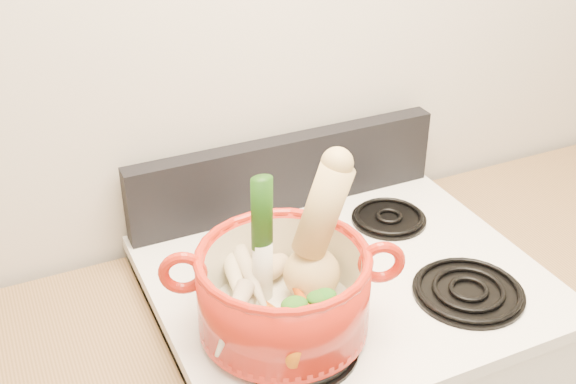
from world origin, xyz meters
name	(u,v)px	position (x,y,z in m)	size (l,w,h in m)	color
wall_back	(276,61)	(0.00, 1.75, 1.30)	(3.50, 0.02, 2.60)	beige
cooktop	(346,280)	(0.00, 1.40, 0.93)	(0.78, 0.67, 0.03)	white
control_backsplash	(286,173)	(0.00, 1.70, 1.04)	(0.76, 0.05, 0.18)	black
burner_front_left	(297,346)	(-0.19, 1.24, 0.96)	(0.22, 0.22, 0.02)	black
burner_front_right	(469,290)	(0.19, 1.24, 0.96)	(0.22, 0.22, 0.02)	black
burner_back_left	(237,258)	(-0.19, 1.54, 0.96)	(0.17, 0.17, 0.02)	black
burner_back_right	(389,217)	(0.19, 1.54, 0.96)	(0.17, 0.17, 0.02)	black
dutch_oven	(283,291)	(-0.19, 1.30, 1.05)	(0.31, 0.31, 0.15)	#B21D0F
pot_handle_left	(183,273)	(-0.36, 1.36, 1.10)	(0.09, 0.09, 0.02)	#B21D0F
pot_handle_right	(382,262)	(-0.03, 1.24, 1.10)	(0.09, 0.09, 0.02)	#B21D0F
squash	(313,234)	(-0.12, 1.32, 1.14)	(0.11, 0.11, 0.27)	tan
leek	(262,237)	(-0.21, 1.35, 1.13)	(0.04, 0.04, 0.27)	beige
ginger	(268,268)	(-0.18, 1.40, 1.02)	(0.08, 0.06, 0.05)	tan
parsnip_0	(250,301)	(-0.25, 1.32, 1.02)	(0.04, 0.04, 0.20)	beige
parsnip_1	(238,302)	(-0.27, 1.32, 1.02)	(0.04, 0.04, 0.18)	beige
parsnip_2	(237,281)	(-0.25, 1.36, 1.04)	(0.05, 0.05, 0.21)	beige
parsnip_3	(232,317)	(-0.30, 1.27, 1.04)	(0.04, 0.04, 0.16)	beige
parsnip_4	(248,270)	(-0.23, 1.37, 1.05)	(0.04, 0.04, 0.22)	beige
carrot_0	(287,322)	(-0.21, 1.24, 1.02)	(0.03, 0.03, 0.16)	#C05009
carrot_1	(278,330)	(-0.23, 1.23, 1.02)	(0.03, 0.03, 0.16)	orange
carrot_2	(305,307)	(-0.17, 1.25, 1.03)	(0.03, 0.03, 0.17)	#C54E09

